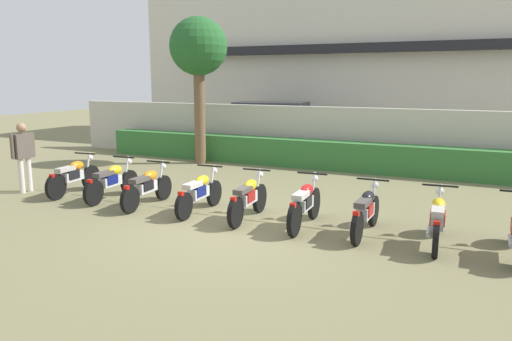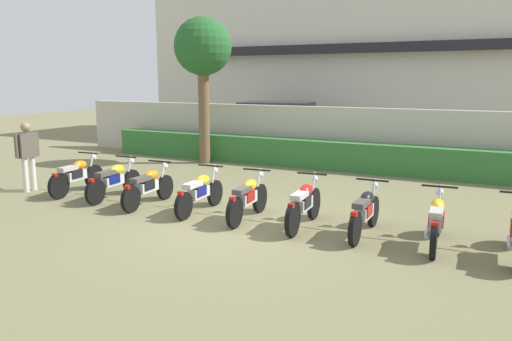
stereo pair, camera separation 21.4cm
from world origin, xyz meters
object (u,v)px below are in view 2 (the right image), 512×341
tree_near_inspector (203,50)px  motorcycle_in_row_1 (114,180)px  parked_car (280,127)px  motorcycle_in_row_2 (148,186)px  motorcycle_in_row_3 (200,192)px  inspector_person (27,150)px  motorcycle_in_row_7 (436,221)px  motorcycle_in_row_5 (304,204)px  motorcycle_in_row_6 (365,212)px  motorcycle_in_row_0 (77,175)px  motorcycle_in_row_4 (248,198)px

tree_near_inspector → motorcycle_in_row_1: (0.89, -5.27, -3.24)m
parked_car → tree_near_inspector: size_ratio=0.99×
motorcycle_in_row_2 → motorcycle_in_row_3: motorcycle_in_row_2 is taller
tree_near_inspector → inspector_person: bearing=-105.7°
motorcycle_in_row_2 → motorcycle_in_row_7: motorcycle_in_row_7 is taller
parked_car → inspector_person: size_ratio=2.72×
parked_car → inspector_person: 9.78m
motorcycle_in_row_5 → motorcycle_in_row_3: bearing=86.1°
motorcycle_in_row_2 → motorcycle_in_row_6: 4.84m
motorcycle_in_row_5 → inspector_person: bearing=88.2°
motorcycle_in_row_3 → motorcycle_in_row_6: 3.52m
tree_near_inspector → inspector_person: (-1.58, -5.60, -2.65)m
motorcycle_in_row_0 → motorcycle_in_row_2: bearing=-98.5°
motorcycle_in_row_1 → motorcycle_in_row_6: 5.98m
tree_near_inspector → motorcycle_in_row_0: size_ratio=2.56×
motorcycle_in_row_6 → inspector_person: size_ratio=1.08×
parked_car → motorcycle_in_row_6: parked_car is taller
motorcycle_in_row_4 → motorcycle_in_row_6: 2.35m
motorcycle_in_row_3 → motorcycle_in_row_5: size_ratio=0.98×
motorcycle_in_row_2 → motorcycle_in_row_1: bearing=79.3°
tree_near_inspector → parked_car: bearing=75.1°
inspector_person → motorcycle_in_row_5: bearing=1.8°
inspector_person → motorcycle_in_row_4: bearing=1.9°
motorcycle_in_row_1 → motorcycle_in_row_6: size_ratio=1.01×
motorcycle_in_row_7 → motorcycle_in_row_4: bearing=85.1°
tree_near_inspector → motorcycle_in_row_5: tree_near_inspector is taller
motorcycle_in_row_3 → motorcycle_in_row_5: motorcycle_in_row_5 is taller
motorcycle_in_row_6 → parked_car: bearing=31.8°
motorcycle_in_row_0 → motorcycle_in_row_6: size_ratio=0.99×
motorcycle_in_row_3 → motorcycle_in_row_4: bearing=-94.7°
motorcycle_in_row_0 → motorcycle_in_row_6: 7.17m
motorcycle_in_row_3 → motorcycle_in_row_6: bearing=-92.6°
motorcycle_in_row_3 → motorcycle_in_row_4: size_ratio=1.00×
motorcycle_in_row_0 → motorcycle_in_row_2: motorcycle_in_row_0 is taller
parked_car → motorcycle_in_row_0: bearing=-105.3°
motorcycle_in_row_1 → motorcycle_in_row_7: motorcycle_in_row_7 is taller
motorcycle_in_row_0 → motorcycle_in_row_4: size_ratio=1.00×
tree_near_inspector → motorcycle_in_row_7: 10.25m
tree_near_inspector → motorcycle_in_row_0: (-0.31, -5.27, -3.23)m
motorcycle_in_row_1 → motorcycle_in_row_7: size_ratio=1.01×
motorcycle_in_row_3 → motorcycle_in_row_4: motorcycle_in_row_4 is taller
motorcycle_in_row_5 → inspector_person: inspector_person is taller
motorcycle_in_row_1 → motorcycle_in_row_4: motorcycle_in_row_4 is taller
motorcycle_in_row_2 → motorcycle_in_row_4: (2.49, 0.01, 0.01)m
motorcycle_in_row_0 → motorcycle_in_row_4: (4.82, -0.13, -0.00)m
motorcycle_in_row_4 → tree_near_inspector: bearing=35.7°
motorcycle_in_row_1 → motorcycle_in_row_5: (4.81, -0.10, 0.01)m
motorcycle_in_row_6 → motorcycle_in_row_2: bearing=90.0°
motorcycle_in_row_1 → motorcycle_in_row_2: motorcycle_in_row_1 is taller
parked_car → motorcycle_in_row_7: size_ratio=2.51×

